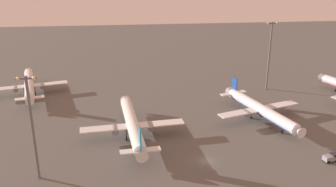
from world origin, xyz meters
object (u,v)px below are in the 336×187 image
(apron_light_central, at_px, (32,123))
(airplane_terminal_side, at_px, (29,85))
(apron_light_east, at_px, (270,52))
(airplane_far_stand, at_px, (260,109))
(airplane_mid_apron, at_px, (133,125))
(baggage_tractor, at_px, (331,157))

(apron_light_central, bearing_deg, airplane_terminal_side, 104.68)
(apron_light_east, bearing_deg, airplane_far_stand, -113.52)
(airplane_terminal_side, bearing_deg, airplane_far_stand, -35.53)
(airplane_mid_apron, bearing_deg, apron_light_east, 28.04)
(airplane_mid_apron, xyz_separation_m, airplane_terminal_side, (-40.45, 41.98, -0.27))
(airplane_mid_apron, height_order, apron_light_east, apron_light_east)
(baggage_tractor, bearing_deg, apron_light_east, 164.92)
(airplane_mid_apron, bearing_deg, apron_light_central, -145.49)
(airplane_far_stand, relative_size, airplane_terminal_side, 1.02)
(airplane_mid_apron, relative_size, airplane_terminal_side, 1.09)
(airplane_far_stand, height_order, baggage_tractor, airplane_far_stand)
(airplane_far_stand, relative_size, baggage_tractor, 8.59)
(airplane_mid_apron, bearing_deg, airplane_terminal_side, 127.82)
(airplane_far_stand, xyz_separation_m, baggage_tractor, (10.50, -28.81, -2.65))
(airplane_far_stand, xyz_separation_m, airplane_terminal_side, (-83.53, 33.56, -0.12))
(airplane_far_stand, bearing_deg, airplane_terminal_side, -40.13)
(apron_light_central, distance_m, apron_light_east, 99.15)
(airplane_terminal_side, height_order, apron_light_central, apron_light_central)
(airplane_far_stand, distance_m, baggage_tractor, 30.78)
(apron_light_central, height_order, apron_light_east, apron_light_east)
(airplane_mid_apron, xyz_separation_m, apron_light_east, (55.93, 37.96, 11.86))
(airplane_mid_apron, xyz_separation_m, airplane_far_stand, (43.07, 8.42, -0.15))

